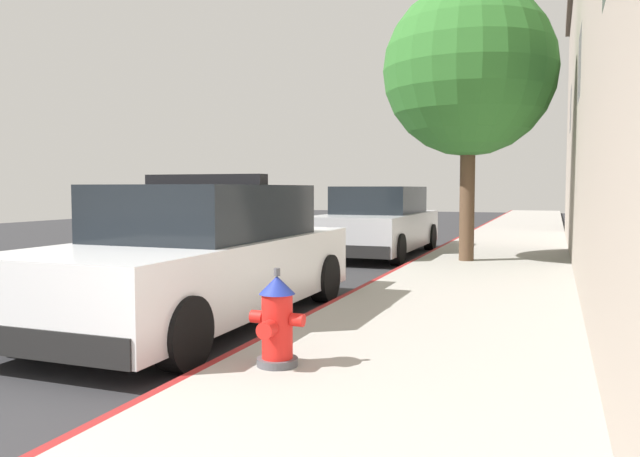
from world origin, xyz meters
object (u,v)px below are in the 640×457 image
police_cruiser (203,257)px  parked_car_silver_ahead (379,223)px  fire_hydrant (277,321)px  street_tree (469,71)px

police_cruiser → parked_car_silver_ahead: size_ratio=1.00×
fire_hydrant → street_tree: 8.36m
parked_car_silver_ahead → street_tree: bearing=-37.2°
parked_car_silver_ahead → police_cruiser: bearing=-89.9°
street_tree → parked_car_silver_ahead: bearing=142.8°
parked_car_silver_ahead → street_tree: (2.17, -1.65, 2.97)m
parked_car_silver_ahead → fire_hydrant: size_ratio=6.37×
street_tree → fire_hydrant: bearing=-93.2°
fire_hydrant → street_tree: (0.43, 7.70, 3.21)m
police_cruiser → street_tree: size_ratio=0.94×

